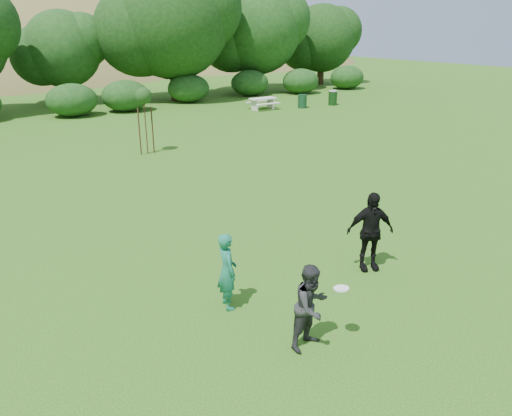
% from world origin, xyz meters
% --- Properties ---
extents(ground, '(120.00, 120.00, 0.00)m').
position_xyz_m(ground, '(0.00, 0.00, 0.00)').
color(ground, '#19470C').
rests_on(ground, ground).
extents(player_teal, '(0.50, 0.65, 1.58)m').
position_xyz_m(player_teal, '(-2.01, 1.08, 0.79)').
color(player_teal, '#176B52').
rests_on(player_teal, ground).
extents(player_grey, '(0.85, 0.71, 1.55)m').
position_xyz_m(player_grey, '(-1.49, -0.84, 0.78)').
color(player_grey, '#28282B').
rests_on(player_grey, ground).
extents(player_black, '(1.18, 0.88, 1.86)m').
position_xyz_m(player_black, '(1.52, 0.66, 0.93)').
color(player_black, black).
rests_on(player_black, ground).
extents(trash_can_near, '(0.60, 0.60, 0.90)m').
position_xyz_m(trash_can_near, '(15.39, 19.82, 0.45)').
color(trash_can_near, '#153C24').
rests_on(trash_can_near, ground).
extents(frisbee, '(0.27, 0.27, 0.05)m').
position_xyz_m(frisbee, '(-1.03, -1.06, 1.08)').
color(frisbee, white).
rests_on(frisbee, ground).
extents(sapling, '(0.70, 0.70, 2.85)m').
position_xyz_m(sapling, '(1.70, 13.82, 2.42)').
color(sapling, '#3E2618').
rests_on(sapling, ground).
extents(picnic_table, '(1.80, 1.48, 0.76)m').
position_xyz_m(picnic_table, '(12.84, 20.82, 0.52)').
color(picnic_table, silver).
rests_on(picnic_table, ground).
extents(trash_can_lidded, '(0.60, 0.60, 1.05)m').
position_xyz_m(trash_can_lidded, '(17.96, 19.60, 0.54)').
color(trash_can_lidded, '#133513').
rests_on(trash_can_lidded, ground).
extents(tree_row, '(53.92, 10.38, 9.62)m').
position_xyz_m(tree_row, '(3.23, 28.68, 4.87)').
color(tree_row, '#3A2616').
rests_on(tree_row, ground).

